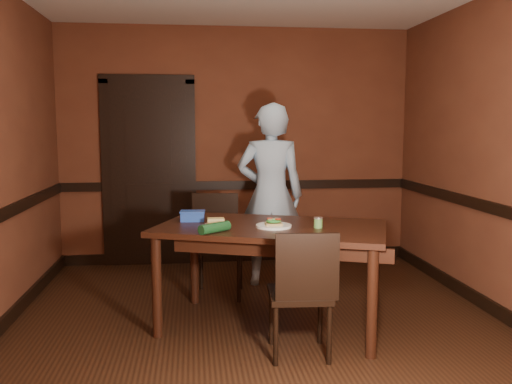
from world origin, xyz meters
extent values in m
cube|color=black|center=(0.00, 0.00, 0.00)|extent=(4.00, 4.50, 0.01)
cube|color=#5C2E1C|center=(0.00, 2.25, 1.35)|extent=(4.00, 0.02, 2.70)
cube|color=#5C2E1C|center=(0.00, -2.25, 1.35)|extent=(4.00, 0.02, 2.70)
cube|color=black|center=(0.00, 2.23, 0.90)|extent=(4.00, 0.03, 0.10)
cube|color=black|center=(1.99, 0.00, 0.90)|extent=(0.03, 4.50, 0.10)
cube|color=black|center=(0.00, 2.23, 0.06)|extent=(4.00, 0.03, 0.12)
cube|color=black|center=(1.99, 0.00, 0.06)|extent=(0.03, 4.50, 0.12)
cube|color=black|center=(-1.00, 2.21, 1.02)|extent=(0.85, 0.04, 2.05)
cube|color=black|center=(-1.48, 2.23, 1.02)|extent=(0.10, 0.06, 2.15)
cube|color=black|center=(-0.52, 2.23, 1.02)|extent=(0.10, 0.06, 2.15)
cube|color=black|center=(-1.00, 2.23, 2.10)|extent=(1.05, 0.06, 0.10)
cube|color=black|center=(0.09, 0.11, 0.41)|extent=(1.97, 1.52, 0.82)
imported|color=#9CBED7|center=(0.25, 1.27, 0.90)|extent=(0.71, 0.51, 1.81)
cylinder|color=white|center=(0.10, 0.04, 0.82)|extent=(0.27, 0.27, 0.01)
cube|color=tan|center=(0.10, 0.04, 0.84)|extent=(0.13, 0.12, 0.02)
ellipsoid|color=green|center=(0.10, 0.04, 0.86)|extent=(0.12, 0.11, 0.03)
cylinder|color=red|center=(0.07, 0.06, 0.88)|extent=(0.05, 0.05, 0.01)
cylinder|color=red|center=(0.13, 0.03, 0.88)|extent=(0.05, 0.05, 0.01)
cylinder|color=#80B060|center=(0.07, 0.01, 0.88)|extent=(0.03, 0.03, 0.01)
cylinder|color=#80B060|center=(0.13, 0.07, 0.88)|extent=(0.03, 0.03, 0.01)
cylinder|color=#80B060|center=(0.10, 0.04, 0.88)|extent=(0.03, 0.03, 0.01)
cylinder|color=#5E9545|center=(0.43, -0.03, 0.85)|extent=(0.07, 0.07, 0.07)
cylinder|color=#BABAB2|center=(0.43, -0.03, 0.89)|extent=(0.07, 0.07, 0.01)
cylinder|color=white|center=(-0.34, 0.18, 0.82)|extent=(0.17, 0.17, 0.01)
cube|color=#DBC46B|center=(-0.34, 0.18, 0.85)|extent=(0.13, 0.09, 0.04)
cube|color=blue|center=(-0.52, 0.38, 0.85)|extent=(0.20, 0.14, 0.07)
cube|color=blue|center=(-0.52, 0.38, 0.89)|extent=(0.21, 0.15, 0.01)
cylinder|color=#133E1B|center=(-0.36, -0.12, 0.85)|extent=(0.25, 0.22, 0.07)
camera|label=1|loc=(-0.51, -3.99, 1.59)|focal=38.00mm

